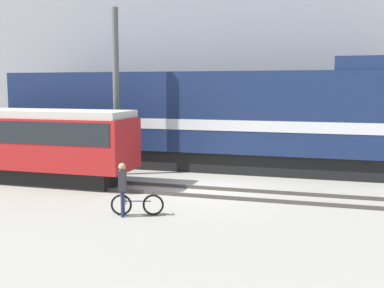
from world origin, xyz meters
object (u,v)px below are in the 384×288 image
object	(u,v)px
streetcar	(17,140)
person	(122,184)
utility_pole_left	(116,92)
bicycle	(137,205)
freight_locomotive	(195,118)

from	to	relation	value
streetcar	person	size ratio (longest dim) A/B	6.12
person	utility_pole_left	world-z (taller)	utility_pole_left
bicycle	person	bearing A→B (deg)	-145.48
freight_locomotive	bicycle	xyz separation A→B (m)	(0.77, -9.10, -2.19)
streetcar	person	world-z (taller)	streetcar
streetcar	bicycle	xyz separation A→B (m)	(7.27, -3.67, -1.45)
freight_locomotive	streetcar	distance (m)	8.50
bicycle	person	world-z (taller)	person
bicycle	person	size ratio (longest dim) A/B	0.96
freight_locomotive	streetcar	size ratio (longest dim) A/B	1.84
utility_pole_left	person	bearing A→B (deg)	-62.97
streetcar	freight_locomotive	bearing A→B (deg)	39.91
freight_locomotive	streetcar	xyz separation A→B (m)	(-6.50, -5.43, -0.74)
person	utility_pole_left	size ratio (longest dim) A/B	0.23
freight_locomotive	streetcar	bearing A→B (deg)	-140.09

